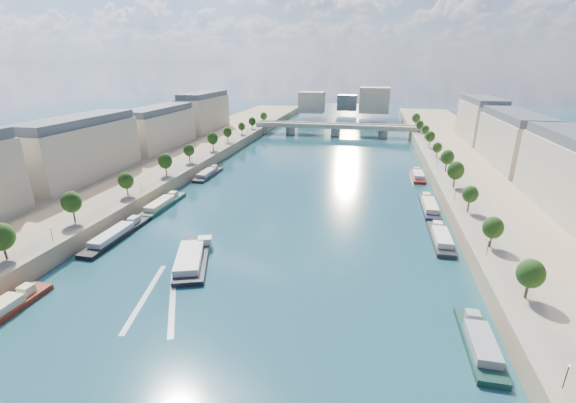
% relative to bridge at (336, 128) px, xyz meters
% --- Properties ---
extents(ground, '(700.00, 700.00, 0.00)m').
position_rel_bridge_xyz_m(ground, '(0.00, -124.63, -5.08)').
color(ground, '#0E353E').
rests_on(ground, ground).
extents(quay_left, '(44.00, 520.00, 5.00)m').
position_rel_bridge_xyz_m(quay_left, '(-72.00, -124.63, -2.58)').
color(quay_left, '#9E8460').
rests_on(quay_left, ground).
extents(quay_right, '(44.00, 520.00, 5.00)m').
position_rel_bridge_xyz_m(quay_right, '(72.00, -124.63, -2.58)').
color(quay_right, '#9E8460').
rests_on(quay_right, ground).
extents(pave_left, '(14.00, 520.00, 0.10)m').
position_rel_bridge_xyz_m(pave_left, '(-57.00, -124.63, -0.03)').
color(pave_left, gray).
rests_on(pave_left, quay_left).
extents(pave_right, '(14.00, 520.00, 0.10)m').
position_rel_bridge_xyz_m(pave_right, '(57.00, -124.63, -0.03)').
color(pave_right, gray).
rests_on(pave_right, quay_right).
extents(trees_left, '(4.80, 268.80, 8.26)m').
position_rel_bridge_xyz_m(trees_left, '(-55.00, -122.63, 5.39)').
color(trees_left, '#382B1E').
rests_on(trees_left, ground).
extents(trees_right, '(4.80, 268.80, 8.26)m').
position_rel_bridge_xyz_m(trees_right, '(55.00, -114.63, 5.39)').
color(trees_right, '#382B1E').
rests_on(trees_right, ground).
extents(lamps_left, '(0.36, 200.36, 4.28)m').
position_rel_bridge_xyz_m(lamps_left, '(-52.50, -134.63, 2.70)').
color(lamps_left, black).
rests_on(lamps_left, ground).
extents(lamps_right, '(0.36, 200.36, 4.28)m').
position_rel_bridge_xyz_m(lamps_right, '(52.50, -119.63, 2.70)').
color(lamps_right, black).
rests_on(lamps_right, ground).
extents(buildings_left, '(16.00, 226.00, 23.20)m').
position_rel_bridge_xyz_m(buildings_left, '(-85.00, -112.63, 11.37)').
color(buildings_left, '#BDB191').
rests_on(buildings_left, ground).
extents(buildings_right, '(16.00, 226.00, 23.20)m').
position_rel_bridge_xyz_m(buildings_right, '(85.00, -112.63, 11.37)').
color(buildings_right, '#BDB191').
rests_on(buildings_right, ground).
extents(skyline, '(79.00, 42.00, 22.00)m').
position_rel_bridge_xyz_m(skyline, '(3.19, 94.89, 9.57)').
color(skyline, '#BDB191').
rests_on(skyline, ground).
extents(bridge, '(112.00, 12.00, 8.15)m').
position_rel_bridge_xyz_m(bridge, '(0.00, 0.00, 0.00)').
color(bridge, '#C1B79E').
rests_on(bridge, ground).
extents(tour_barge, '(15.12, 26.16, 3.60)m').
position_rel_bridge_xyz_m(tour_barge, '(-18.09, -188.04, -4.18)').
color(tour_barge, black).
rests_on(tour_barge, ground).
extents(wake, '(16.05, 25.66, 0.04)m').
position_rel_bridge_xyz_m(wake, '(-18.09, -204.71, -5.06)').
color(wake, silver).
rests_on(wake, ground).
extents(moored_barges_left, '(5.00, 156.24, 3.60)m').
position_rel_bridge_xyz_m(moored_barges_left, '(-45.50, -181.92, -4.24)').
color(moored_barges_left, '#1B253B').
rests_on(moored_barges_left, ground).
extents(moored_barges_right, '(5.00, 165.20, 3.60)m').
position_rel_bridge_xyz_m(moored_barges_right, '(45.50, -169.09, -4.24)').
color(moored_barges_right, black).
rests_on(moored_barges_right, ground).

